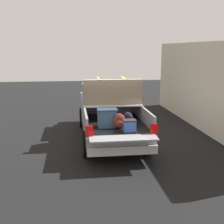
# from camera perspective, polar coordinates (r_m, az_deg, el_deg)

# --- Properties ---
(ground_plane) EXTENTS (40.00, 40.00, 0.00)m
(ground_plane) POSITION_cam_1_polar(r_m,az_deg,el_deg) (10.82, -0.42, -5.05)
(ground_plane) COLOR black
(pickup_truck) EXTENTS (6.05, 2.06, 2.23)m
(pickup_truck) POSITION_cam_1_polar(r_m,az_deg,el_deg) (10.92, -0.66, 0.25)
(pickup_truck) COLOR gray
(pickup_truck) RESTS_ON ground_plane
(building_facade) EXTENTS (10.29, 0.36, 3.44)m
(building_facade) POSITION_cam_1_polar(r_m,az_deg,el_deg) (12.50, 16.93, 4.81)
(building_facade) COLOR beige
(building_facade) RESTS_ON ground_plane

